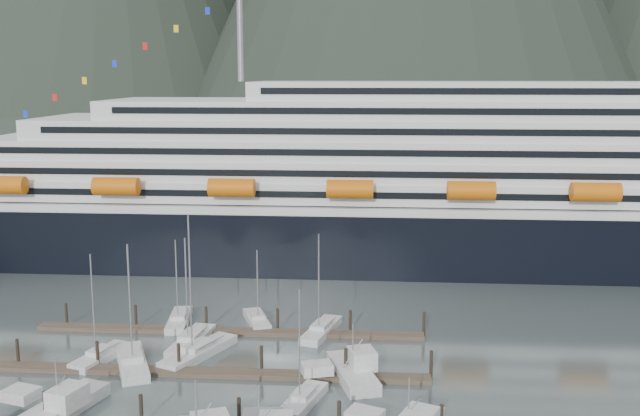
% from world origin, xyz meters
% --- Properties ---
extents(ground, '(1600.00, 1600.00, 0.00)m').
position_xyz_m(ground, '(0.00, 0.00, 0.00)').
color(ground, '#4D5B5B').
rests_on(ground, ground).
extents(cruise_ship, '(210.00, 30.40, 50.30)m').
position_xyz_m(cruise_ship, '(30.03, 54.94, 12.04)').
color(cruise_ship, black).
rests_on(cruise_ship, ground).
extents(dock_mid, '(48.18, 2.28, 3.20)m').
position_xyz_m(dock_mid, '(-4.93, 3.05, 0.31)').
color(dock_mid, '#42342A').
rests_on(dock_mid, ground).
extents(dock_far, '(48.18, 2.28, 3.20)m').
position_xyz_m(dock_far, '(-4.93, 16.05, 0.31)').
color(dock_far, '#42342A').
rests_on(dock_far, ground).
extents(sailboat_a, '(4.77, 8.68, 12.80)m').
position_xyz_m(sailboat_a, '(-17.46, 6.10, 0.41)').
color(sailboat_a, '#B7B7B7').
rests_on(sailboat_a, ground).
extents(sailboat_b, '(3.81, 10.55, 13.67)m').
position_xyz_m(sailboat_b, '(-8.54, 11.54, 0.42)').
color(sailboat_b, '#B7B7B7').
rests_on(sailboat_b, ground).
extents(sailboat_c, '(6.80, 10.82, 14.51)m').
position_xyz_m(sailboat_c, '(-13.37, 4.54, 0.44)').
color(sailboat_c, '#B7B7B7').
rests_on(sailboat_c, ground).
extents(sailboat_d, '(7.13, 11.57, 16.96)m').
position_xyz_m(sailboat_d, '(-6.83, 8.14, 0.44)').
color(sailboat_d, '#B7B7B7').
rests_on(sailboat_d, ground).
extents(sailboat_e, '(3.55, 9.42, 11.59)m').
position_xyz_m(sailboat_e, '(-12.04, 19.11, 0.40)').
color(sailboat_e, '#B7B7B7').
rests_on(sailboat_e, ground).
extents(sailboat_f, '(4.86, 8.18, 10.18)m').
position_xyz_m(sailboat_f, '(-2.09, 19.99, 0.39)').
color(sailboat_f, '#B7B7B7').
rests_on(sailboat_f, ground).
extents(sailboat_g, '(4.74, 9.99, 13.19)m').
position_xyz_m(sailboat_g, '(6.44, 16.73, 0.41)').
color(sailboat_g, '#B7B7B7').
rests_on(sailboat_g, ground).
extents(sailboat_h, '(4.48, 8.30, 12.15)m').
position_xyz_m(sailboat_h, '(6.21, -3.44, 0.40)').
color(sailboat_h, '#B7B7B7').
rests_on(sailboat_h, ground).
extents(trawler_a, '(9.21, 11.95, 6.29)m').
position_xyz_m(trawler_a, '(-16.51, -7.53, 0.83)').
color(trawler_a, '#B7B7B7').
rests_on(trawler_a, ground).
extents(trawler_e, '(8.59, 10.66, 6.56)m').
position_xyz_m(trawler_e, '(10.67, 3.19, 0.86)').
color(trawler_e, '#B7B7B7').
rests_on(trawler_e, ground).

